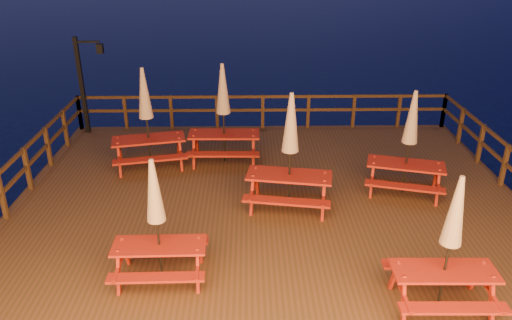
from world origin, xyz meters
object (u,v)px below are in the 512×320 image
object	(u,v)px
picnic_table_0	(146,117)
picnic_table_1	(409,142)
lamp_post	(86,77)
picnic_table_2	(157,219)

from	to	relation	value
picnic_table_0	picnic_table_1	bearing A→B (deg)	-26.39
picnic_table_0	lamp_post	bearing A→B (deg)	119.15
lamp_post	picnic_table_2	distance (m)	8.14
picnic_table_0	picnic_table_1	size ratio (longest dim) A/B	1.06
picnic_table_2	lamp_post	bearing A→B (deg)	113.18
picnic_table_0	picnic_table_1	world-z (taller)	picnic_table_0
picnic_table_0	picnic_table_2	size ratio (longest dim) A/B	1.14
picnic_table_1	picnic_table_2	size ratio (longest dim) A/B	1.08
lamp_post	picnic_table_2	bearing A→B (deg)	-65.87
picnic_table_2	picnic_table_1	bearing A→B (deg)	30.05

